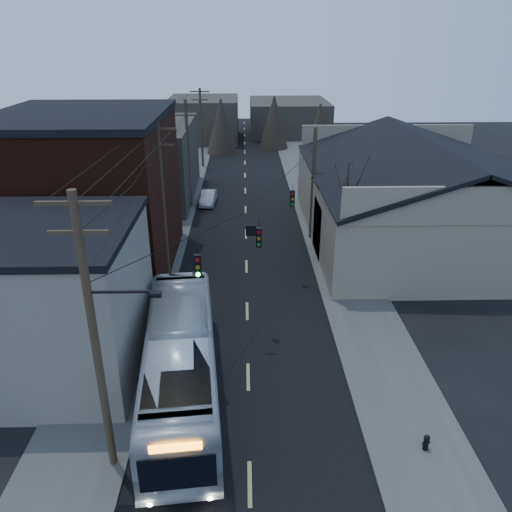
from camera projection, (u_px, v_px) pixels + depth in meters
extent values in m
cube|color=black|center=(246.00, 217.00, 43.16)|extent=(9.00, 110.00, 0.02)
cube|color=#474744|center=(170.00, 217.00, 43.00)|extent=(4.00, 110.00, 0.12)
cube|color=#474744|center=(320.00, 216.00, 43.29)|extent=(4.00, 110.00, 0.12)
cube|color=gray|center=(47.00, 303.00, 22.38)|extent=(8.00, 8.00, 7.00)
cube|color=black|center=(89.00, 197.00, 31.78)|extent=(10.00, 12.00, 10.00)
cube|color=#343029|center=(144.00, 162.00, 47.01)|extent=(9.00, 14.00, 7.00)
cube|color=gray|center=(417.00, 207.00, 37.87)|extent=(16.00, 20.00, 5.00)
cube|color=black|center=(369.00, 158.00, 36.23)|extent=(8.16, 20.60, 2.86)
cube|color=black|center=(478.00, 157.00, 36.41)|extent=(8.16, 20.60, 2.86)
cube|color=#343029|center=(204.00, 119.00, 73.76)|extent=(10.00, 12.00, 6.00)
cube|color=#343029|center=(288.00, 117.00, 78.81)|extent=(12.00, 14.00, 5.00)
cone|color=black|center=(345.00, 216.00, 32.72)|extent=(0.40, 0.40, 7.20)
cylinder|color=#382B1E|center=(96.00, 345.00, 16.27)|extent=(0.28, 0.28, 10.50)
cube|color=#382B1E|center=(73.00, 203.00, 14.29)|extent=(2.20, 0.12, 0.12)
cylinder|color=#382B1E|center=(163.00, 207.00, 30.07)|extent=(0.28, 0.28, 10.00)
cube|color=#382B1E|center=(157.00, 129.00, 28.19)|extent=(2.20, 0.12, 0.12)
cylinder|color=#382B1E|center=(188.00, 155.00, 43.86)|extent=(0.28, 0.28, 9.50)
cube|color=#382B1E|center=(185.00, 104.00, 42.09)|extent=(2.20, 0.12, 0.12)
cylinder|color=#382B1E|center=(201.00, 129.00, 57.65)|extent=(0.28, 0.28, 9.00)
cube|color=#382B1E|center=(200.00, 92.00, 55.98)|extent=(2.20, 0.12, 0.12)
cylinder|color=#382B1E|center=(313.00, 185.00, 36.98)|extent=(0.28, 0.28, 8.50)
cube|color=black|center=(198.00, 266.00, 20.16)|extent=(0.28, 0.20, 1.00)
cube|color=black|center=(259.00, 238.00, 24.57)|extent=(0.28, 0.20, 1.00)
cube|color=black|center=(292.00, 199.00, 30.05)|extent=(0.28, 0.20, 1.00)
imported|color=silver|center=(181.00, 361.00, 21.35)|extent=(4.05, 12.46, 3.41)
imported|color=#B3B7BB|center=(208.00, 198.00, 46.29)|extent=(1.52, 3.79, 1.23)
cylinder|color=black|center=(426.00, 444.00, 18.82)|extent=(0.21, 0.21, 0.53)
sphere|color=black|center=(427.00, 438.00, 18.70)|extent=(0.23, 0.23, 0.23)
cylinder|color=black|center=(426.00, 443.00, 18.80)|extent=(0.33, 0.20, 0.11)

